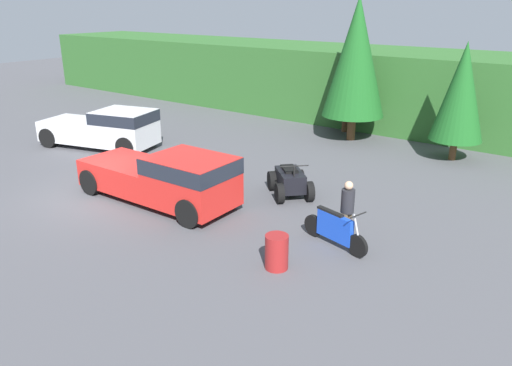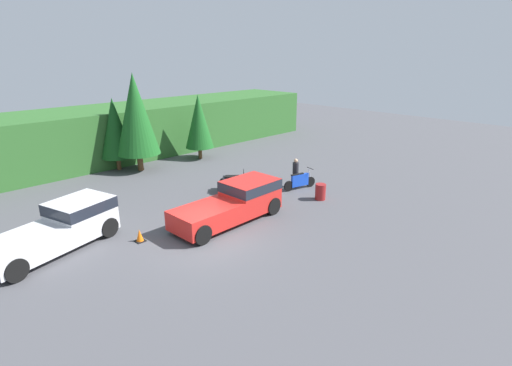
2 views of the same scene
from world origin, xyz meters
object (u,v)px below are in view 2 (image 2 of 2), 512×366
(quad_atv, at_px, (235,183))
(traffic_cone, at_px, (140,236))
(dirt_bike, at_px, (300,181))
(pickup_truck_red, at_px, (235,201))
(rider_person, at_px, (296,172))
(pickup_truck_second, at_px, (62,226))
(steel_barrel, at_px, (320,192))

(quad_atv, relative_size, traffic_cone, 4.03)
(dirt_bike, relative_size, traffic_cone, 3.92)
(pickup_truck_red, height_order, dirt_bike, pickup_truck_red)
(pickup_truck_red, relative_size, quad_atv, 2.57)
(dirt_bike, height_order, rider_person, rider_person)
(rider_person, bearing_deg, traffic_cone, -174.68)
(dirt_bike, distance_m, quad_atv, 3.84)
(pickup_truck_red, xyz_separation_m, traffic_cone, (-4.51, 1.15, -0.69))
(quad_atv, distance_m, rider_person, 3.70)
(pickup_truck_red, bearing_deg, pickup_truck_second, 155.61)
(pickup_truck_red, height_order, quad_atv, pickup_truck_red)
(pickup_truck_second, relative_size, quad_atv, 2.53)
(steel_barrel, bearing_deg, pickup_truck_second, 160.53)
(pickup_truck_second, xyz_separation_m, dirt_bike, (12.65, -2.37, -0.46))
(dirt_bike, xyz_separation_m, rider_person, (0.11, 0.44, 0.47))
(rider_person, xyz_separation_m, steel_barrel, (-0.67, -2.34, -0.51))
(rider_person, distance_m, traffic_cone, 10.33)
(pickup_truck_second, bearing_deg, steel_barrel, -34.81)
(pickup_truck_red, bearing_deg, steel_barrel, -15.32)
(pickup_truck_second, height_order, rider_person, pickup_truck_second)
(pickup_truck_second, bearing_deg, traffic_cone, -52.09)
(pickup_truck_red, bearing_deg, traffic_cone, 164.48)
(pickup_truck_second, distance_m, dirt_bike, 12.87)
(dirt_bike, relative_size, quad_atv, 0.97)
(pickup_truck_red, relative_size, steel_barrel, 6.47)
(pickup_truck_red, relative_size, pickup_truck_second, 1.02)
(quad_atv, height_order, rider_person, rider_person)
(pickup_truck_second, xyz_separation_m, traffic_cone, (2.45, -1.83, -0.69))
(quad_atv, distance_m, steel_barrel, 4.94)
(quad_atv, bearing_deg, pickup_truck_red, -88.69)
(pickup_truck_second, relative_size, traffic_cone, 10.19)
(dirt_bike, xyz_separation_m, traffic_cone, (-10.19, 0.54, -0.23))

